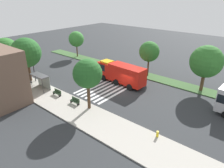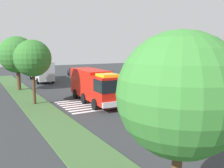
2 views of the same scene
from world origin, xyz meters
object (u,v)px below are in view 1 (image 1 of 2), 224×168
(fire_truck, at_px, (120,72))
(sidewalk_tree_west, at_px, (26,53))
(bus_stop_shelter, at_px, (42,78))
(median_tree_west, at_px, (149,52))
(sidewalk_tree_center, at_px, (6,50))
(street_lamp, at_px, (33,62))
(bench_near_shelter, at_px, (57,92))
(parked_car_mid, at_px, (20,65))
(bench_west_of_shelter, at_px, (75,101))
(median_tree_center, at_px, (76,39))
(median_tree_far_west, at_px, (206,62))
(sidewalk_tree_far_west, at_px, (88,74))
(fire_hydrant, at_px, (157,134))

(fire_truck, relative_size, sidewalk_tree_west, 1.25)
(bus_stop_shelter, distance_m, median_tree_west, 19.60)
(sidewalk_tree_center, bearing_deg, sidewalk_tree_west, 180.00)
(median_tree_west, bearing_deg, street_lamp, 47.36)
(sidewalk_tree_center, xyz_separation_m, median_tree_west, (-23.12, -15.80, 0.46))
(sidewalk_tree_west, bearing_deg, fire_truck, -142.78)
(fire_truck, bearing_deg, bus_stop_shelter, 54.01)
(bench_near_shelter, relative_size, sidewalk_tree_center, 0.24)
(fire_truck, height_order, bus_stop_shelter, fire_truck)
(parked_car_mid, height_order, sidewalk_tree_center, sidewalk_tree_center)
(bench_west_of_shelter, xyz_separation_m, street_lamp, (11.86, -0.85, 3.21))
(bus_stop_shelter, bearing_deg, median_tree_center, -58.93)
(fire_truck, xyz_separation_m, parked_car_mid, (20.69, 7.62, -1.12))
(sidewalk_tree_west, xyz_separation_m, median_tree_center, (5.17, -15.80, -0.82))
(street_lamp, xyz_separation_m, median_tree_west, (-14.18, -15.40, 1.06))
(bench_west_of_shelter, distance_m, median_tree_far_west, 20.94)
(bench_near_shelter, height_order, sidewalk_tree_west, sidewalk_tree_west)
(sidewalk_tree_far_west, relative_size, median_tree_west, 1.06)
(fire_truck, bearing_deg, bench_near_shelter, 70.23)
(fire_truck, bearing_deg, median_tree_far_west, -151.15)
(bench_near_shelter, relative_size, median_tree_west, 0.24)
(sidewalk_tree_center, bearing_deg, bench_west_of_shelter, 178.76)
(median_tree_far_west, bearing_deg, street_lamp, 32.37)
(bus_stop_shelter, bearing_deg, sidewalk_tree_far_west, -177.61)
(street_lamp, height_order, median_tree_far_west, median_tree_far_west)
(median_tree_far_west, bearing_deg, sidewalk_tree_west, 32.01)
(parked_car_mid, bearing_deg, bench_west_of_shelter, 175.43)
(parked_car_mid, relative_size, bench_west_of_shelter, 2.90)
(median_tree_far_west, bearing_deg, fire_truck, 25.84)
(median_tree_west, relative_size, fire_hydrant, 9.46)
(bench_near_shelter, distance_m, sidewalk_tree_west, 9.84)
(bench_west_of_shelter, bearing_deg, street_lamp, -4.10)
(street_lamp, xyz_separation_m, median_tree_center, (6.15, -15.40, 0.68))
(sidewalk_tree_west, height_order, sidewalk_tree_center, sidewalk_tree_west)
(parked_car_mid, bearing_deg, street_lamp, 171.13)
(fire_truck, distance_m, bus_stop_shelter, 13.21)
(sidewalk_tree_west, xyz_separation_m, median_tree_west, (-15.17, -15.80, -0.45))
(median_tree_far_west, bearing_deg, median_tree_center, -0.00)
(bench_near_shelter, distance_m, sidewalk_tree_center, 17.02)
(bench_west_of_shelter, bearing_deg, sidewalk_tree_west, -2.00)
(bus_stop_shelter, bearing_deg, sidewalk_tree_center, -2.03)
(bench_near_shelter, xyz_separation_m, median_tree_far_west, (-16.66, -16.25, 4.43))
(fire_truck, bearing_deg, parked_car_mid, 23.23)
(fire_truck, xyz_separation_m, median_tree_far_west, (-12.35, -5.98, 3.02))
(bench_west_of_shelter, xyz_separation_m, fire_hydrant, (-12.70, -0.95, -0.10))
(bench_west_of_shelter, bearing_deg, sidewalk_tree_center, -1.24)
(bus_stop_shelter, xyz_separation_m, bench_west_of_shelter, (-8.22, 0.00, -1.30))
(fire_truck, height_order, median_tree_far_west, median_tree_far_west)
(parked_car_mid, relative_size, street_lamp, 0.75)
(median_tree_center, bearing_deg, median_tree_west, 180.00)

